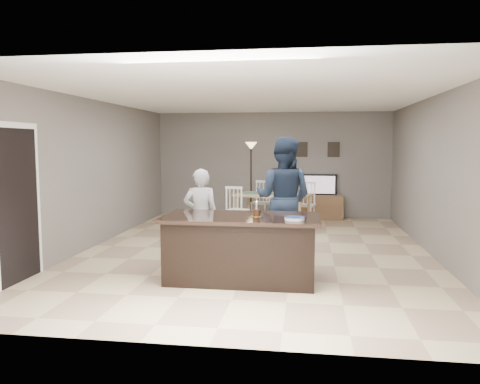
# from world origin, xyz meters

# --- Properties ---
(floor) EXTENTS (8.00, 8.00, 0.00)m
(floor) POSITION_xyz_m (0.00, 0.00, 0.00)
(floor) COLOR tan
(floor) RESTS_ON ground
(room_shell) EXTENTS (8.00, 8.00, 8.00)m
(room_shell) POSITION_xyz_m (0.00, 0.00, 1.68)
(room_shell) COLOR slate
(room_shell) RESTS_ON floor
(kitchen_island) EXTENTS (2.15, 1.10, 0.90)m
(kitchen_island) POSITION_xyz_m (0.00, -1.80, 0.45)
(kitchen_island) COLOR black
(kitchen_island) RESTS_ON floor
(tv_console) EXTENTS (1.20, 0.40, 0.60)m
(tv_console) POSITION_xyz_m (1.20, 3.77, 0.30)
(tv_console) COLOR brown
(tv_console) RESTS_ON floor
(television) EXTENTS (0.91, 0.12, 0.53)m
(television) POSITION_xyz_m (1.20, 3.84, 0.86)
(television) COLOR black
(television) RESTS_ON tv_console
(tv_screen_glow) EXTENTS (0.78, 0.00, 0.78)m
(tv_screen_glow) POSITION_xyz_m (1.20, 3.76, 0.87)
(tv_screen_glow) COLOR #CA5216
(tv_screen_glow) RESTS_ON tv_console
(picture_frames) EXTENTS (1.10, 0.02, 0.38)m
(picture_frames) POSITION_xyz_m (1.15, 3.98, 1.75)
(picture_frames) COLOR black
(picture_frames) RESTS_ON room_shell
(doorway) EXTENTS (0.00, 2.10, 2.65)m
(doorway) POSITION_xyz_m (-2.99, -2.30, 1.26)
(doorway) COLOR black
(doorway) RESTS_ON floor
(woman) EXTENTS (0.61, 0.47, 1.50)m
(woman) POSITION_xyz_m (-0.79, -0.85, 0.75)
(woman) COLOR #B1B1B5
(woman) RESTS_ON floor
(man) EXTENTS (1.14, 0.99, 2.00)m
(man) POSITION_xyz_m (0.51, -0.46, 1.00)
(man) COLOR #192438
(man) RESTS_ON floor
(birthday_cake) EXTENTS (0.14, 0.14, 0.21)m
(birthday_cake) POSITION_xyz_m (0.21, -1.82, 0.95)
(birthday_cake) COLOR yellow
(birthday_cake) RESTS_ON kitchen_island
(plate_stack) EXTENTS (0.27, 0.27, 0.04)m
(plate_stack) POSITION_xyz_m (0.74, -2.04, 0.92)
(plate_stack) COLOR white
(plate_stack) RESTS_ON kitchen_island
(dining_table) EXTENTS (1.97, 2.17, 0.99)m
(dining_table) POSITION_xyz_m (0.13, 2.34, 0.63)
(dining_table) COLOR tan
(dining_table) RESTS_ON floor
(floor_lamp) EXTENTS (0.29, 0.29, 1.94)m
(floor_lamp) POSITION_xyz_m (-0.48, 3.40, 1.50)
(floor_lamp) COLOR black
(floor_lamp) RESTS_ON floor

